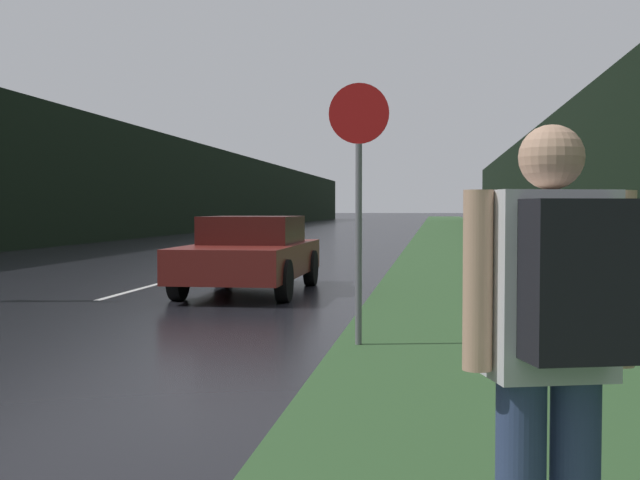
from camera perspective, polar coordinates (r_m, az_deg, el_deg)
The scene contains 8 objects.
grass_verge at distance 39.18m, azimuth 10.95°, elevation 0.04°, with size 6.00×240.00×0.02m, color #33562D.
lane_stripe_c at distance 14.76m, azimuth -13.26°, elevation -3.55°, with size 0.12×3.00×0.01m, color silver.
lane_stripe_d at distance 21.41m, azimuth -6.41°, elevation -1.73°, with size 0.12×3.00×0.01m, color silver.
treeline_far_side at distance 51.56m, azimuth -9.60°, elevation 3.68°, with size 2.00×140.00×5.62m, color black.
treeline_near_side at distance 49.79m, azimuth 17.34°, elevation 4.54°, with size 2.00×140.00×7.15m, color black.
stop_sign at distance 8.55m, azimuth 2.77°, elevation 3.74°, with size 0.64×0.07×2.81m.
hitchhiker_with_backpack at distance 2.83m, azimuth 16.30°, elevation -7.29°, with size 0.59×0.50×1.76m.
car_passing_near at distance 14.23m, azimuth -4.94°, elevation -0.94°, with size 1.93×4.47×1.34m.
Camera 1 is at (5.36, 0.89, 1.47)m, focal length 45.00 mm.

